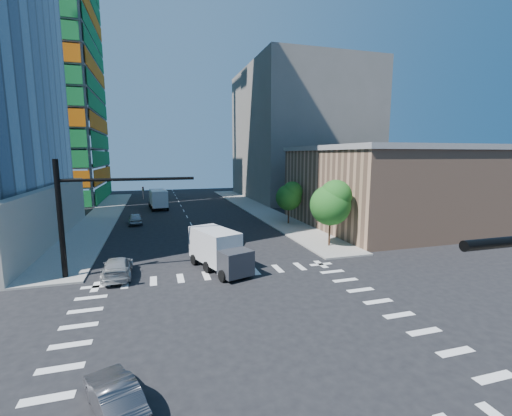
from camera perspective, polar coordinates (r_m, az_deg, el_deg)
name	(u,v)px	position (r m, az deg, el deg)	size (l,w,h in m)	color
ground	(249,329)	(19.87, -1.23, -19.50)	(160.00, 160.00, 0.00)	black
road_markings	(249,329)	(19.87, -1.23, -19.49)	(20.00, 20.00, 0.01)	silver
sidewalk_ne	(257,209)	(60.12, 0.15, -0.13)	(5.00, 60.00, 0.15)	gray
sidewalk_nw	(103,216)	(58.17, -24.15, -1.21)	(5.00, 60.00, 0.15)	gray
construction_building	(26,75)	(83.43, -33.96, 17.86)	(25.16, 34.50, 70.60)	slate
commercial_building	(385,186)	(49.04, 20.67, 3.45)	(20.50, 22.50, 10.60)	tan
bg_building_ne	(300,134)	(78.65, 7.30, 12.09)	(24.00, 30.00, 28.00)	#5F5C55
signal_mast_nw	(82,207)	(29.15, -27.07, 0.10)	(10.20, 0.40, 9.00)	black
tree_south	(332,202)	(35.59, 12.55, 0.96)	(4.16, 4.16, 6.82)	#382316
tree_north	(290,196)	(46.55, 5.67, 2.07)	(3.54, 3.52, 5.78)	#382316
car_nb_far	(231,240)	(36.09, -4.25, -5.28)	(2.15, 4.65, 1.29)	black
car_sb_near	(117,267)	(29.15, -22.09, -9.13)	(2.15, 5.28, 1.53)	#B4B4B4
car_sb_mid	(135,219)	(50.02, -19.45, -1.67)	(1.79, 4.45, 1.52)	#A1A5A9
car_sb_cross	(115,396)	(15.26, -22.52, -26.98)	(1.39, 3.99, 1.31)	#48474B
box_truck_near	(221,254)	(28.39, -5.90, -7.57)	(4.46, 6.70, 3.24)	black
box_truck_far	(158,200)	(62.76, -16.02, 1.24)	(3.41, 6.78, 3.43)	black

